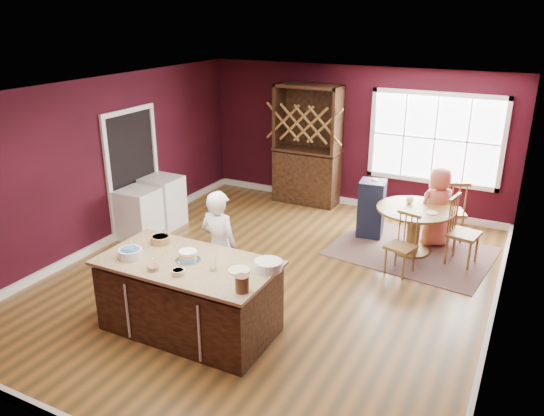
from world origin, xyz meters
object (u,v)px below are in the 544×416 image
Objects in this scene: chair_north at (450,209)px; dryer at (163,202)px; toddler at (376,191)px; washer at (139,214)px; baker at (220,247)px; hutch at (307,145)px; chair_east at (464,231)px; chair_south at (401,244)px; kitchen_island at (189,298)px; dining_table at (414,221)px; seated_woman at (437,207)px; high_chair at (371,207)px; layer_cake at (188,256)px.

dryer is at bearing -4.38° from chair_north.
toddler is 0.30× the size of washer.
hutch is (-0.54, 4.07, 0.39)m from baker.
chair_south is at bearing 144.43° from chair_east.
baker is at bearing 93.12° from kitchen_island.
dining_table is 4.34m from dryer.
dining_table is 3.30m from baker.
seated_woman is 0.57× the size of hutch.
kitchen_island is 2.33× the size of dryer.
seated_woman reaches higher than chair_south.
toddler is at bearing 19.68° from dryer.
kitchen_island is 1.58× the size of seated_woman.
washer is (-2.37, 1.89, -0.01)m from kitchen_island.
toddler is at bearing -105.55° from baker.
seated_woman is 1.02m from toddler.
kitchen_island is 3.47m from dryer.
dining_table is (1.88, 3.43, 0.10)m from kitchen_island.
chair_north is at bearing -118.56° from baker.
toddler is at bearing 28.41° from washer.
chair_north is at bearing -12.30° from hutch.
seated_woman is at bearing -119.26° from baker.
seated_woman reaches higher than washer.
dryer is (-4.24, -0.90, -0.09)m from dining_table.
seated_woman is (2.13, 3.88, 0.22)m from kitchen_island.
chair_north reaches higher than washer.
seated_woman is 1.07m from high_chair.
high_chair is at bearing -104.81° from baker.
hutch is at bearing 139.46° from high_chair.
dining_table is 0.82m from chair_south.
chair_north is 4.95m from dryer.
dryer is at bearing 109.66° from chair_east.
chair_north reaches higher than high_chair.
layer_cake is 0.28× the size of chair_east.
dryer is at bearing -23.08° from seated_woman.
layer_cake reaches higher than washer.
hutch reaches higher than chair_north.
chair_east is 1.05× the size of high_chair.
high_chair is 1.14× the size of dryer.
high_chair is at bearing -4.27° from chair_north.
chair_east is 1.17× the size of chair_south.
chair_south is 1.64m from chair_north.
chair_north is at bearing 32.21° from chair_east.
kitchen_island is 1.95× the size of chair_east.
chair_south is (-0.76, -0.74, -0.08)m from chair_east.
chair_north is at bearing 61.37° from kitchen_island.
dining_table is at bearing 94.58° from chair_east.
dryer reaches higher than dining_table.
chair_north is 1.26× the size of washer.
kitchen_island reaches higher than washer.
dining_table is 0.78× the size of baker.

